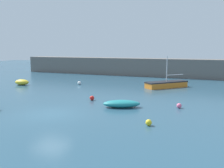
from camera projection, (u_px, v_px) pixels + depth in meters
ground_plane at (50, 115)px, 17.67m from camera, size 120.00×120.00×0.20m
harbor_breakwater at (146, 67)px, 41.30m from camera, size 45.29×3.16×2.89m
sailboat_short_mast at (166, 84)px, 29.23m from camera, size 4.61×4.89×3.65m
rowboat_white_midwater at (122, 104)px, 19.49m from camera, size 3.12×2.22×0.57m
fishing_dinghy_green at (22, 82)px, 31.24m from camera, size 1.92×1.24×0.71m
mooring_buoy_white at (79, 83)px, 31.48m from camera, size 0.44×0.44×0.44m
mooring_buoy_yellow at (149, 123)px, 14.93m from camera, size 0.38×0.38×0.38m
mooring_buoy_red at (92, 98)px, 22.13m from camera, size 0.41×0.41×0.41m
mooring_buoy_pink at (179, 106)px, 19.26m from camera, size 0.38×0.38×0.38m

